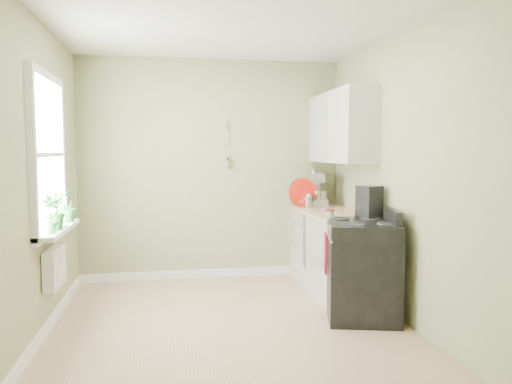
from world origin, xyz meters
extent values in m
cube|color=#A47D5B|center=(0.00, 0.00, -0.01)|extent=(3.20, 3.60, 0.02)
cube|color=white|center=(0.00, 0.00, 2.71)|extent=(3.20, 3.60, 0.02)
cube|color=#929666|center=(0.00, 1.81, 1.35)|extent=(3.20, 0.02, 2.70)
cube|color=#929666|center=(-1.61, 0.00, 1.35)|extent=(0.02, 3.60, 2.70)
cube|color=#929666|center=(1.61, 0.00, 1.35)|extent=(0.02, 3.60, 2.70)
cube|color=silver|center=(1.30, 1.00, 0.43)|extent=(0.60, 1.60, 0.87)
cube|color=tan|center=(1.29, 1.00, 0.89)|extent=(0.64, 1.60, 0.04)
cube|color=silver|center=(1.43, 1.10, 1.85)|extent=(0.35, 1.40, 0.80)
cube|color=white|center=(-1.59, 0.30, 1.55)|extent=(0.02, 1.00, 1.30)
cube|color=white|center=(-1.57, 0.30, 2.24)|extent=(0.06, 1.14, 0.07)
cube|color=white|center=(-1.57, 0.30, 0.86)|extent=(0.06, 1.14, 0.07)
cube|color=white|center=(-1.57, 0.30, 1.55)|extent=(0.04, 1.00, 0.04)
cube|color=white|center=(-1.51, 0.30, 0.88)|extent=(0.18, 1.14, 0.04)
cube|color=white|center=(-1.54, 0.25, 0.55)|extent=(0.12, 0.50, 0.35)
cylinder|color=tan|center=(0.20, 1.78, 1.88)|extent=(0.02, 0.02, 0.10)
cylinder|color=silver|center=(0.20, 1.78, 1.76)|extent=(0.01, 0.01, 0.16)
cylinder|color=silver|center=(0.20, 1.78, 1.42)|extent=(0.01, 0.14, 0.14)
cube|color=black|center=(1.27, 0.05, 0.44)|extent=(0.80, 0.88, 0.89)
cube|color=black|center=(1.27, 0.05, 0.90)|extent=(0.80, 0.88, 0.03)
cube|color=black|center=(1.56, 0.05, 0.97)|extent=(0.24, 0.74, 0.14)
cylinder|color=#B2B2B7|center=(0.94, 0.05, 0.79)|extent=(0.17, 0.60, 0.02)
cube|color=maroon|center=(0.94, 0.15, 0.61)|extent=(0.07, 0.22, 0.37)
cube|color=#B2B2B7|center=(1.27, 1.51, 0.95)|extent=(0.28, 0.37, 0.09)
cube|color=#B2B2B7|center=(1.27, 1.65, 1.11)|extent=(0.15, 0.11, 0.24)
cube|color=#B2B2B7|center=(1.27, 1.53, 1.26)|extent=(0.21, 0.36, 0.11)
sphere|color=#B2B2B7|center=(1.27, 1.65, 1.29)|extent=(0.13, 0.13, 0.13)
cylinder|color=silver|center=(1.27, 1.44, 1.02)|extent=(0.19, 0.19, 0.16)
cylinder|color=silver|center=(1.11, 1.31, 0.98)|extent=(0.10, 0.10, 0.13)
cone|color=silver|center=(1.11, 1.31, 1.06)|extent=(0.10, 0.10, 0.04)
cylinder|color=silver|center=(1.03, 1.31, 1.00)|extent=(0.09, 0.05, 0.07)
cube|color=black|center=(1.44, 0.30, 1.07)|extent=(0.24, 0.25, 0.33)
cylinder|color=black|center=(1.41, 0.30, 0.98)|extent=(0.10, 0.10, 0.11)
cylinder|color=#AE150A|center=(1.05, 1.37, 1.09)|extent=(0.36, 0.09, 0.35)
cylinder|color=tan|center=(1.06, 0.35, 0.95)|extent=(0.08, 0.08, 0.08)
cylinder|color=#AE150A|center=(1.06, 0.35, 0.99)|extent=(0.08, 0.08, 0.01)
imported|color=#296D27|center=(-1.50, -0.03, 1.06)|extent=(0.21, 0.20, 0.33)
imported|color=#296D27|center=(-1.50, 0.16, 1.06)|extent=(0.23, 0.23, 0.33)
imported|color=#296D27|center=(-1.50, 0.66, 1.06)|extent=(0.18, 0.18, 0.32)
camera|label=1|loc=(-0.52, -4.37, 1.59)|focal=35.00mm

